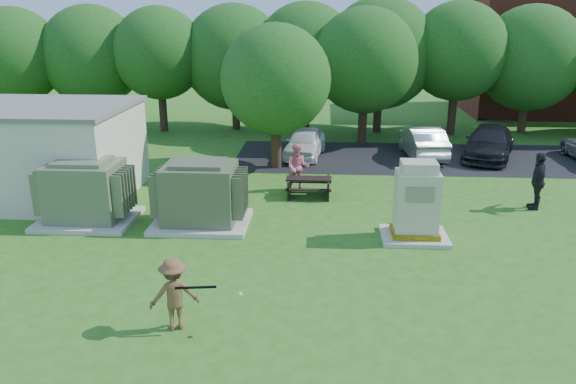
# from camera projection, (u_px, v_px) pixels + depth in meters

# --- Properties ---
(ground) EXTENTS (120.00, 120.00, 0.00)m
(ground) POSITION_uv_depth(u_px,v_px,m) (277.00, 294.00, 13.49)
(ground) COLOR #2D6619
(ground) RESTS_ON ground
(parking_strip) EXTENTS (20.00, 6.00, 0.01)m
(parking_strip) POSITION_uv_depth(u_px,v_px,m) (453.00, 158.00, 25.87)
(parking_strip) COLOR #232326
(parking_strip) RESTS_ON ground
(transformer_left) EXTENTS (3.00, 2.40, 2.07)m
(transformer_left) POSITION_uv_depth(u_px,v_px,m) (86.00, 193.00, 17.87)
(transformer_left) COLOR beige
(transformer_left) RESTS_ON ground
(transformer_right) EXTENTS (3.00, 2.40, 2.07)m
(transformer_right) POSITION_uv_depth(u_px,v_px,m) (200.00, 195.00, 17.64)
(transformer_right) COLOR beige
(transformer_right) RESTS_ON ground
(generator_cabinet) EXTENTS (1.95, 1.60, 2.38)m
(generator_cabinet) POSITION_uv_depth(u_px,v_px,m) (416.00, 206.00, 16.50)
(generator_cabinet) COLOR beige
(generator_cabinet) RESTS_ON ground
(picnic_table) EXTENTS (1.65, 1.23, 0.70)m
(picnic_table) POSITION_uv_depth(u_px,v_px,m) (309.00, 185.00, 20.49)
(picnic_table) COLOR black
(picnic_table) RESTS_ON ground
(batter) EXTENTS (1.18, 0.91, 1.62)m
(batter) POSITION_uv_depth(u_px,v_px,m) (174.00, 294.00, 11.82)
(batter) COLOR brown
(batter) RESTS_ON ground
(person_at_picnic) EXTENTS (0.89, 0.69, 1.81)m
(person_at_picnic) POSITION_uv_depth(u_px,v_px,m) (298.00, 167.00, 21.01)
(person_at_picnic) COLOR pink
(person_at_picnic) RESTS_ON ground
(person_walking_right) EXTENTS (0.66, 1.23, 1.99)m
(person_walking_right) POSITION_uv_depth(u_px,v_px,m) (538.00, 181.00, 19.05)
(person_walking_right) COLOR black
(person_walking_right) RESTS_ON ground
(car_white) EXTENTS (2.09, 4.06, 1.32)m
(car_white) POSITION_uv_depth(u_px,v_px,m) (305.00, 143.00, 26.04)
(car_white) COLOR white
(car_white) RESTS_ON ground
(car_silver_a) EXTENTS (1.86, 4.43, 1.42)m
(car_silver_a) POSITION_uv_depth(u_px,v_px,m) (422.00, 142.00, 26.05)
(car_silver_a) COLOR #AFB0B4
(car_silver_a) RESTS_ON ground
(car_dark) EXTENTS (3.59, 5.27, 1.42)m
(car_dark) POSITION_uv_depth(u_px,v_px,m) (489.00, 143.00, 25.86)
(car_dark) COLOR black
(car_dark) RESTS_ON ground
(batting_equipment) EXTENTS (1.50, 0.24, 0.21)m
(batting_equipment) POSITION_uv_depth(u_px,v_px,m) (199.00, 288.00, 11.60)
(batting_equipment) COLOR black
(batting_equipment) RESTS_ON ground
(tree_row) EXTENTS (41.30, 13.30, 7.30)m
(tree_row) POSITION_uv_depth(u_px,v_px,m) (339.00, 57.00, 29.67)
(tree_row) COLOR #47301E
(tree_row) RESTS_ON ground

